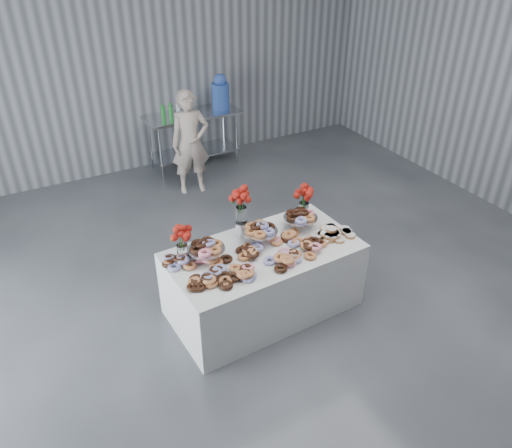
{
  "coord_description": "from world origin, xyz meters",
  "views": [
    {
      "loc": [
        -2.0,
        -3.01,
        3.59
      ],
      "look_at": [
        0.06,
        0.76,
        0.89
      ],
      "focal_mm": 35.0,
      "sensor_mm": 36.0,
      "label": 1
    }
  ],
  "objects_px": {
    "display_table": "(263,280)",
    "person": "(190,143)",
    "water_jug": "(220,93)",
    "prep_table": "(193,130)"
  },
  "relations": [
    {
      "from": "water_jug",
      "to": "person",
      "type": "distance_m",
      "value": 1.22
    },
    {
      "from": "person",
      "to": "water_jug",
      "type": "bearing_deg",
      "value": 52.28
    },
    {
      "from": "water_jug",
      "to": "person",
      "type": "height_order",
      "value": "person"
    },
    {
      "from": "water_jug",
      "to": "prep_table",
      "type": "bearing_deg",
      "value": 180.0
    },
    {
      "from": "display_table",
      "to": "person",
      "type": "relative_size",
      "value": 1.25
    },
    {
      "from": "prep_table",
      "to": "person",
      "type": "height_order",
      "value": "person"
    },
    {
      "from": "display_table",
      "to": "person",
      "type": "height_order",
      "value": "person"
    },
    {
      "from": "display_table",
      "to": "water_jug",
      "type": "bearing_deg",
      "value": 71.08
    },
    {
      "from": "display_table",
      "to": "person",
      "type": "xyz_separation_m",
      "value": [
        0.38,
        2.83,
        0.39
      ]
    },
    {
      "from": "water_jug",
      "to": "person",
      "type": "xyz_separation_m",
      "value": [
        -0.86,
        -0.77,
        -0.39
      ]
    }
  ]
}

